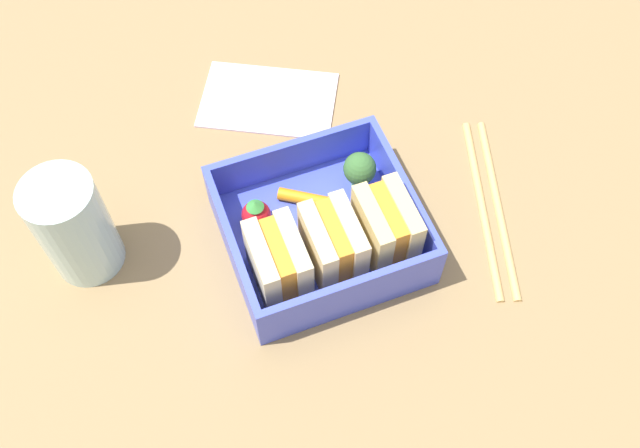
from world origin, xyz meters
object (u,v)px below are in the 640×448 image
Objects in this scene: sandwich_center at (278,262)px; folded_napkin at (268,99)px; carrot_stick_far_left at (303,200)px; sandwich_center_left at (333,244)px; broccoli_floret at (360,170)px; sandwich_left at (386,227)px; chopstick_pair at (491,205)px; strawberry_far_left at (256,214)px; drinking_glass at (74,227)px.

folded_napkin is at bearing -105.74° from sandwich_center.
folded_napkin is at bearing -95.28° from carrot_stick_far_left.
sandwich_center_left is 7.94cm from broccoli_floret.
sandwich_left is at bearing 128.15° from carrot_stick_far_left.
chopstick_pair is (-15.01, -0.74, -3.68)cm from sandwich_center_left.
broccoli_floret is 1.22× the size of strawberry_far_left.
chopstick_pair is at bearing 165.86° from strawberry_far_left.
carrot_stick_far_left is 4.31cm from strawberry_far_left.
broccoli_floret is 9.45cm from strawberry_far_left.
sandwich_center is at bearing 149.75° from drinking_glass.
broccoli_floret is 0.21× the size of chopstick_pair.
folded_napkin is at bearing -79.21° from sandwich_left.
strawberry_far_left is 0.24× the size of folded_napkin.
drinking_glass reaches higher than sandwich_left.
folded_napkin is (-19.22, -10.91, -4.72)cm from drinking_glass.
folded_napkin is at bearing -52.25° from chopstick_pair.
chopstick_pair is at bearing 151.50° from broccoli_floret.
sandwich_center_left is 6.54cm from carrot_stick_far_left.
strawberry_far_left is 20.27cm from chopstick_pair.
carrot_stick_far_left is 13.02cm from folded_napkin.
strawberry_far_left reaches higher than carrot_stick_far_left.
strawberry_far_left is (9.40, 0.58, -0.83)cm from broccoli_floret.
drinking_glass is (22.85, -8.09, 0.90)cm from sandwich_left.
strawberry_far_left is at bearing -14.14° from chopstick_pair.
sandwich_left is 0.45× the size of folded_napkin.
sandwich_left is at bearing 160.51° from drinking_glass.
carrot_stick_far_left is at bearing 84.72° from folded_napkin.
sandwich_left is at bearing 180.00° from sandwich_center.
sandwich_center is at bearing 33.73° from broccoli_floret.
sandwich_center_left is 15.47cm from chopstick_pair.
chopstick_pair is at bearing 167.58° from drinking_glass.
strawberry_far_left reaches higher than folded_napkin.
sandwich_center reaches higher than strawberry_far_left.
folded_napkin is (4.00, -12.75, -3.18)cm from broccoli_floret.
sandwich_center is at bearing 90.44° from strawberry_far_left.
drinking_glass is at bearing -23.78° from sandwich_center_left.
sandwich_center_left and sandwich_center have the same top height.
drinking_glass reaches higher than strawberry_far_left.
sandwich_left is 1.86× the size of strawberry_far_left.
chopstick_pair is (-19.49, -0.74, -3.68)cm from sandwich_center.
carrot_stick_far_left is 0.38× the size of folded_napkin.
sandwich_center_left is at bearing 0.00° from sandwich_left.
sandwich_left is 1.18× the size of carrot_stick_far_left.
sandwich_center_left is (4.49, 0.00, 0.00)cm from sandwich_left.
sandwich_left is at bearing 147.88° from strawberry_far_left.
sandwich_left is 10.75cm from strawberry_far_left.
drinking_glass is at bearing -30.25° from sandwich_center.
carrot_stick_far_left is at bearing 1.33° from broccoli_floret.
sandwich_left is 1.00× the size of sandwich_center.
broccoli_floret is 0.38× the size of drinking_glass.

